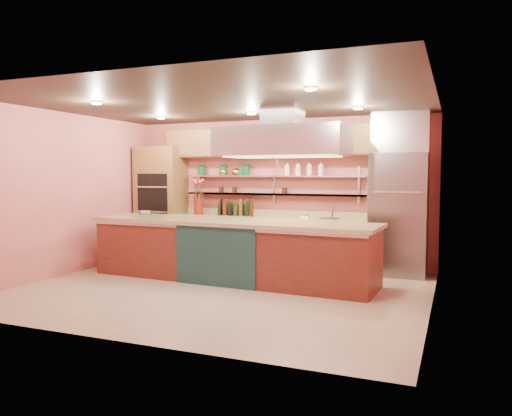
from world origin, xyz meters
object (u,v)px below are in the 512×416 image
at_px(kitchen_scale, 305,216).
at_px(refrigerator, 399,214).
at_px(copper_kettle, 236,172).
at_px(island, 231,250).
at_px(flower_vase, 199,206).
at_px(green_canister, 241,171).

bearing_deg(kitchen_scale, refrigerator, -24.35).
bearing_deg(kitchen_scale, copper_kettle, 147.63).
height_order(refrigerator, island, refrigerator).
relative_size(refrigerator, kitchen_scale, 14.49).
bearing_deg(flower_vase, refrigerator, -0.15).
distance_m(kitchen_scale, copper_kettle, 1.72).
distance_m(island, flower_vase, 2.12).
bearing_deg(refrigerator, green_canister, 175.70).
bearing_deg(island, kitchen_scale, 63.78).
bearing_deg(copper_kettle, green_canister, 0.00).
xyz_separation_m(flower_vase, kitchen_scale, (2.23, 0.00, -0.12)).
xyz_separation_m(refrigerator, green_canister, (-3.06, 0.23, 0.75)).
bearing_deg(green_canister, copper_kettle, 180.00).
distance_m(island, copper_kettle, 2.24).
height_order(island, flower_vase, flower_vase).
bearing_deg(island, refrigerator, 33.55).
relative_size(island, copper_kettle, 26.37).
distance_m(refrigerator, copper_kettle, 3.26).
bearing_deg(green_canister, refrigerator, -4.30).
bearing_deg(green_canister, island, -71.98).
bearing_deg(flower_vase, island, -46.63).
distance_m(kitchen_scale, green_canister, 1.63).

